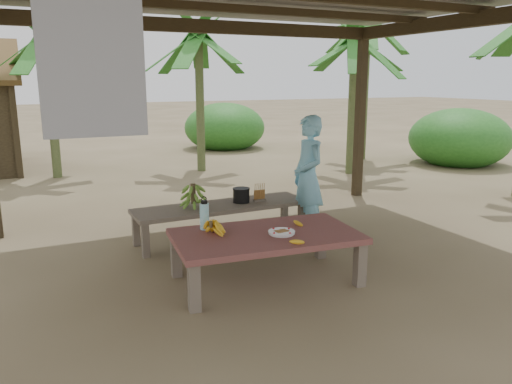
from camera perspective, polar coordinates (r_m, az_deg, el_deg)
name	(u,v)px	position (r m, az deg, el deg)	size (l,w,h in m)	color
ground	(274,262)	(5.58, 2.13, -7.99)	(80.00, 80.00, 0.00)	brown
work_table	(266,240)	(4.93, 1.14, -5.45)	(1.89, 1.17, 0.50)	brown
bench	(222,209)	(6.25, -3.92, -1.94)	(2.21, 0.64, 0.45)	brown
ripe_banana_bunch	(211,227)	(4.85, -5.16, -4.06)	(0.25, 0.22, 0.15)	yellow
plate	(282,232)	(4.88, 2.95, -4.64)	(0.26, 0.26, 0.04)	white
loose_banana_front	(297,242)	(4.60, 4.71, -5.71)	(0.04, 0.15, 0.04)	yellow
loose_banana_side	(298,223)	(5.18, 4.84, -3.59)	(0.04, 0.15, 0.04)	yellow
water_flask	(204,215)	(5.03, -5.92, -2.67)	(0.09, 0.09, 0.34)	#44C2D7
green_banana_stalk	(193,195)	(6.07, -7.19, -0.37)	(0.28, 0.28, 0.32)	#598C2D
cooking_pot	(241,195)	(6.32, -1.69, -0.40)	(0.21, 0.21, 0.18)	black
skewer_rack	(259,192)	(6.36, 0.39, -0.02)	(0.18, 0.08, 0.24)	#A57F47
woman	(308,177)	(6.32, 5.97, 1.72)	(0.57, 0.37, 1.55)	#79C6E5
banana_plant_ne	(355,51)	(10.76, 11.21, 15.55)	(1.80, 1.80, 3.03)	#596638
banana_plant_n	(199,47)	(10.96, -6.58, 16.19)	(1.80, 1.80, 3.14)	#596638
banana_plant_nw	(46,48)	(10.92, -22.84, 14.89)	(1.80, 1.80, 3.05)	#596638
banana_plant_far	(368,31)	(12.86, 12.63, 17.56)	(1.80, 1.80, 3.62)	#596638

